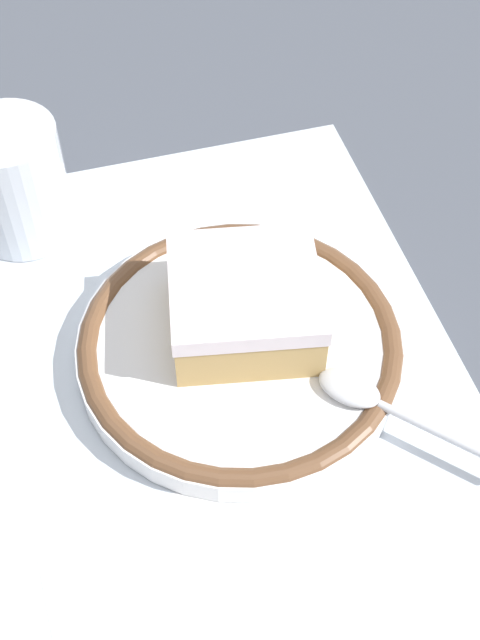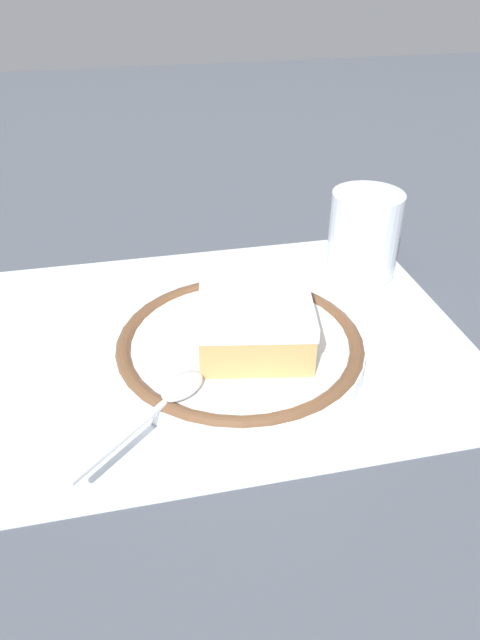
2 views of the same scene
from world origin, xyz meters
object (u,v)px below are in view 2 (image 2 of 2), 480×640
Objects in this scene: spoon at (170,397)px; sugar_packet at (229,262)px; plate at (240,347)px; cake_slice at (255,321)px; cup at (363,239)px; napkin at (72,328)px.

sugar_packet is (0.09, 0.22, -0.02)m from spoon.
spoon is at bearing -136.46° from plate.
sugar_packet is at bearing 85.74° from cake_slice.
spoon is (-0.07, -0.05, -0.02)m from cake_slice.
cake_slice is at bearing -29.56° from plate.
cake_slice is 0.09m from spoon.
cake_slice reaches higher than sugar_packet.
spoon reaches higher than sugar_packet.
cup is 0.14m from sugar_packet.
plate is 0.16m from sugar_packet.
spoon is (-0.06, -0.06, 0.01)m from plate.
plate reaches higher than napkin.
cake_slice is 0.17m from napkin.
cup reaches higher than sugar_packet.
spoon is at bearing -143.77° from cake_slice.
spoon is 0.27m from cup.
plate is 0.09m from spoon.
plate is at bearing 43.54° from spoon.
plate is 1.50× the size of napkin.
spoon is 0.15m from napkin.
cup is at bearing -18.62° from sugar_packet.
cake_slice is 1.23× the size of cup.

